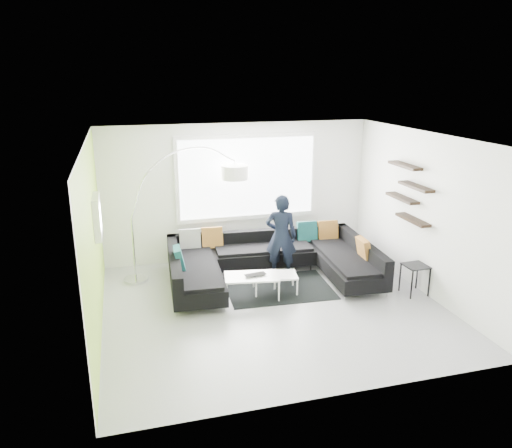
{
  "coord_description": "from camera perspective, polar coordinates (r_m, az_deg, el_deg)",
  "views": [
    {
      "loc": [
        -2.27,
        -7.23,
        3.74
      ],
      "look_at": [
        -0.05,
        0.9,
        1.18
      ],
      "focal_mm": 35.0,
      "sensor_mm": 36.0,
      "label": 1
    }
  ],
  "objects": [
    {
      "name": "ground",
      "position": [
        8.45,
        1.94,
        -9.39
      ],
      "size": [
        5.5,
        5.5,
        0.0
      ],
      "primitive_type": "plane",
      "color": "gray",
      "rests_on": "ground"
    },
    {
      "name": "room_shell",
      "position": [
        8.02,
        1.89,
        2.95
      ],
      "size": [
        5.54,
        5.04,
        2.82
      ],
      "color": "white",
      "rests_on": "ground"
    },
    {
      "name": "sectional_sofa",
      "position": [
        9.26,
        1.82,
        -4.56
      ],
      "size": [
        3.86,
        2.53,
        0.8
      ],
      "rotation": [
        0.0,
        0.0,
        -0.06
      ],
      "color": "black",
      "rests_on": "ground"
    },
    {
      "name": "rug",
      "position": [
        9.11,
        2.6,
        -7.32
      ],
      "size": [
        1.94,
        1.46,
        0.01
      ],
      "primitive_type": "cube",
      "rotation": [
        0.0,
        0.0,
        -0.05
      ],
      "color": "black",
      "rests_on": "ground"
    },
    {
      "name": "coffee_table",
      "position": [
        8.8,
        0.86,
        -6.85
      ],
      "size": [
        1.29,
        0.88,
        0.39
      ],
      "primitive_type": "cube",
      "rotation": [
        0.0,
        0.0,
        -0.16
      ],
      "color": "white",
      "rests_on": "ground"
    },
    {
      "name": "arc_lamp",
      "position": [
        9.28,
        -14.06,
        0.66
      ],
      "size": [
        2.31,
        0.79,
        2.45
      ],
      "primitive_type": null,
      "rotation": [
        0.0,
        0.0,
        0.06
      ],
      "color": "silver",
      "rests_on": "ground"
    },
    {
      "name": "side_table",
      "position": [
        9.23,
        17.66,
        -6.06
      ],
      "size": [
        0.41,
        0.41,
        0.54
      ],
      "primitive_type": "cube",
      "rotation": [
        0.0,
        0.0,
        0.04
      ],
      "color": "black",
      "rests_on": "ground"
    },
    {
      "name": "person",
      "position": [
        9.36,
        2.88,
        -1.42
      ],
      "size": [
        0.87,
        0.82,
        1.61
      ],
      "primitive_type": "imported",
      "rotation": [
        0.0,
        0.0,
        2.73
      ],
      "color": "black",
      "rests_on": "ground"
    },
    {
      "name": "laptop",
      "position": [
        8.58,
        0.06,
        -5.97
      ],
      "size": [
        0.44,
        0.34,
        0.03
      ],
      "primitive_type": "imported",
      "rotation": [
        0.0,
        0.0,
        0.13
      ],
      "color": "black",
      "rests_on": "coffee_table"
    }
  ]
}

